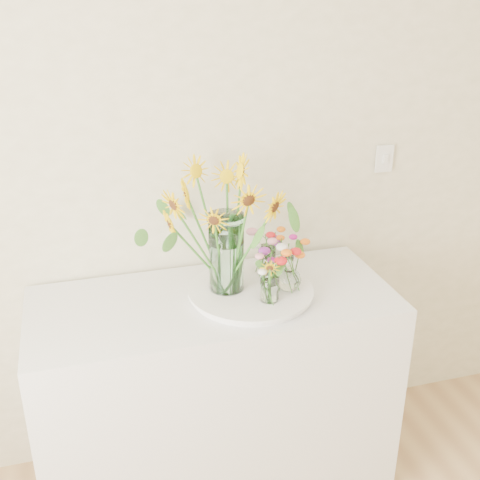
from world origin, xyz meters
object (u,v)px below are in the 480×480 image
Objects in this scene: counter at (216,394)px; small_vase_b at (289,273)px; tray at (251,293)px; small_vase_a at (270,287)px; mason_jar at (226,253)px; small_vase_c at (267,261)px.

small_vase_b is (0.28, -0.05, 0.54)m from counter.
tray is 3.82× the size of small_vase_a.
mason_jar is 2.58× the size of small_vase_a.
small_vase_c is (0.06, 0.21, 0.00)m from small_vase_a.
tray is 1.48× the size of mason_jar.
counter is 0.63m from mason_jar.
tray is 0.17m from small_vase_c.
small_vase_b is at bearing -74.23° from small_vase_c.
mason_jar reaches higher than small_vase_c.
small_vase_a is (0.04, -0.10, 0.07)m from tray.
counter is 10.10× the size of small_vase_b.
mason_jar is at bearing -157.20° from small_vase_c.
counter is 3.05× the size of tray.
small_vase_b is 0.15m from small_vase_c.
tray is at bearing 167.13° from small_vase_b.
small_vase_b reaches higher than small_vase_a.
counter is 0.48m from tray.
counter is 11.66× the size of small_vase_a.
small_vase_a is at bearing -105.75° from small_vase_c.
mason_jar is at bearing 164.23° from small_vase_b.
small_vase_c is (0.19, 0.08, -0.09)m from mason_jar.
mason_jar reaches higher than counter.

